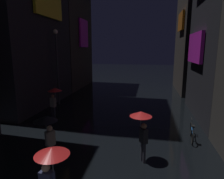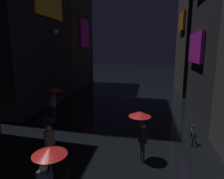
% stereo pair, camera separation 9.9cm
% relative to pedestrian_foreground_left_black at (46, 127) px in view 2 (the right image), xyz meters
% --- Properties ---
extents(building_left_far, '(4.25, 7.71, 17.67)m').
position_rel_pedestrian_foreground_left_black_xyz_m(building_left_far, '(-6.08, 16.71, 7.16)').
color(building_left_far, '#2D2826').
rests_on(building_left_far, ground).
extents(pedestrian_foreground_left_black, '(0.90, 0.90, 2.12)m').
position_rel_pedestrian_foreground_left_black_xyz_m(pedestrian_foreground_left_black, '(0.00, 0.00, 0.00)').
color(pedestrian_foreground_left_black, black).
rests_on(pedestrian_foreground_left_black, ground).
extents(pedestrian_midstreet_left_red, '(0.90, 0.90, 2.12)m').
position_rel_pedestrian_foreground_left_black_xyz_m(pedestrian_midstreet_left_red, '(-2.24, 5.13, 0.00)').
color(pedestrian_midstreet_left_red, '#2D2D38').
rests_on(pedestrian_midstreet_left_red, ground).
extents(pedestrian_near_crossing_red, '(0.90, 0.90, 2.12)m').
position_rel_pedestrian_foreground_left_black_xyz_m(pedestrian_near_crossing_red, '(3.52, 1.10, 0.00)').
color(pedestrian_near_crossing_red, '#2D2D38').
rests_on(pedestrian_near_crossing_red, ground).
extents(pedestrian_midstreet_centre_red, '(0.90, 0.90, 2.12)m').
position_rel_pedestrian_foreground_left_black_xyz_m(pedestrian_midstreet_centre_red, '(1.31, -2.30, 0.00)').
color(pedestrian_midstreet_centre_red, '#2D2D38').
rests_on(pedestrian_midstreet_centre_red, ground).
extents(bicycle_parked_at_storefront, '(0.30, 1.81, 0.96)m').
position_rel_pedestrian_foreground_left_black_xyz_m(bicycle_parked_at_storefront, '(6.00, 3.55, -1.28)').
color(bicycle_parked_at_storefront, black).
rests_on(bicycle_parked_at_storefront, ground).
extents(streetlamp_left_far, '(0.36, 0.36, 6.10)m').
position_rel_pedestrian_foreground_left_black_xyz_m(streetlamp_left_far, '(-3.59, 8.60, 2.09)').
color(streetlamp_left_far, '#2D2D33').
rests_on(streetlamp_left_far, ground).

